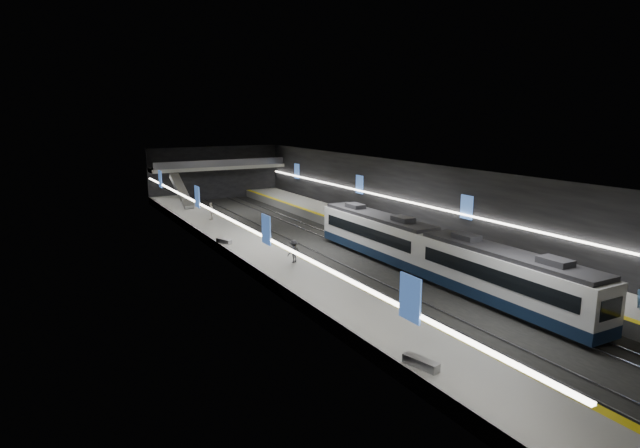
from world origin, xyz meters
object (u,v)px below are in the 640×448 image
passenger_right_a (473,247)px  passenger_left_b (294,251)px  train (431,251)px  bench_left_far (224,241)px  bench_right_near (515,260)px  passenger_left_a (211,211)px  escalator (181,191)px  bench_right_far (376,220)px  bench_left_near (421,363)px

passenger_right_a → passenger_left_b: (-14.02, 5.74, 0.08)m
train → bench_left_far: 19.35m
bench_right_near → passenger_left_b: passenger_left_b is taller
passenger_left_a → passenger_left_b: size_ratio=1.05×
escalator → passenger_left_b: bearing=-88.5°
bench_right_far → passenger_left_b: 18.47m
bench_left_near → bench_right_near: (18.62, 10.86, -0.03)m
bench_left_near → passenger_left_b: 19.57m
bench_left_far → train: bearing=-74.7°
bench_left_near → passenger_left_b: passenger_left_b is taller
escalator → bench_right_far: escalator is taller
train → escalator: 39.30m
escalator → passenger_right_a: bearing=-68.5°
bench_right_far → passenger_left_a: passenger_left_a is taller
escalator → passenger_left_b: escalator is taller
escalator → bench_left_far: size_ratio=4.71×
train → bench_right_far: 17.60m
passenger_right_a → passenger_left_b: passenger_left_b is taller
escalator → passenger_left_b: (0.83, -31.92, -0.96)m
passenger_left_a → passenger_left_b: passenger_left_a is taller
passenger_right_a → passenger_left_a: passenger_left_a is taller
bench_right_near → bench_left_near: bearing=-162.2°
passenger_left_b → passenger_left_a: bearing=-102.3°
bench_left_far → passenger_left_b: (2.83, -9.06, 0.73)m
escalator → passenger_left_a: (0.40, -11.38, -0.91)m
passenger_left_a → bench_right_far: bearing=63.3°
escalator → bench_right_near: size_ratio=4.84×
train → bench_right_far: train is taller
train → bench_right_near: 7.26m
passenger_left_b → bench_left_far: bearing=-86.1°
bench_left_near → bench_right_far: (17.92, 29.79, -0.03)m
bench_right_near → passenger_right_a: bearing=112.1°
escalator → bench_right_far: size_ratio=4.91×
bench_left_near → bench_right_far: size_ratio=1.16×
bench_right_far → bench_right_near: bearing=-79.9°
bench_left_near → passenger_left_a: bearing=73.0°
escalator → passenger_left_b: 31.95m
bench_left_far → passenger_left_a: size_ratio=0.86×
bench_left_near → bench_right_far: 34.77m
train → passenger_right_a: bearing=4.0°
bench_right_far → bench_left_near: bearing=-113.0°
escalator → bench_left_far: bearing=-95.0°
train → bench_right_far: size_ratio=18.45×
bench_right_near → passenger_right_a: size_ratio=0.96×
train → passenger_left_a: (-9.60, 26.62, -0.21)m
train → bench_right_near: train is taller
bench_right_near → passenger_left_a: 33.36m
escalator → bench_left_near: escalator is taller
bench_left_near → passenger_right_a: 21.58m
bench_left_far → passenger_right_a: (16.85, -14.80, 0.65)m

